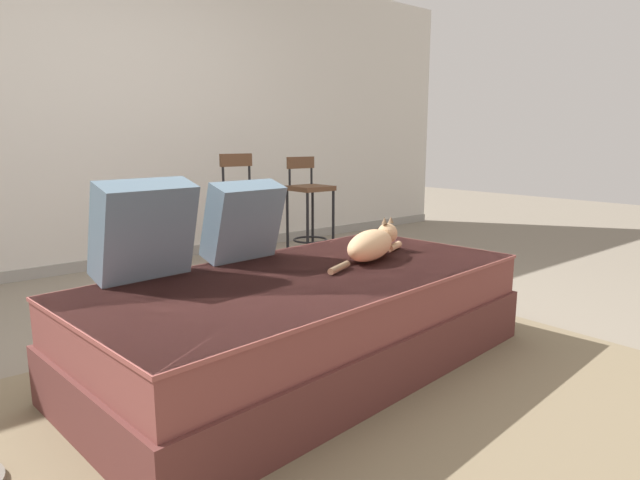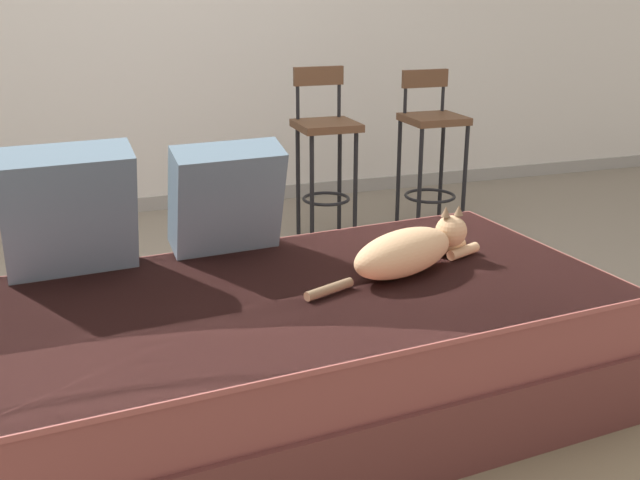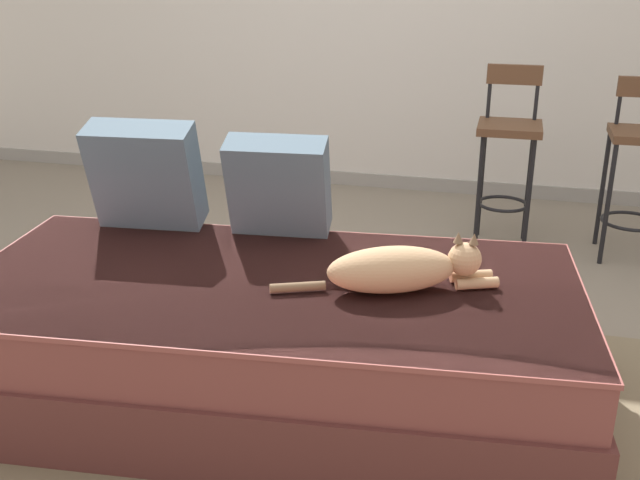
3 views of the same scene
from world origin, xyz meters
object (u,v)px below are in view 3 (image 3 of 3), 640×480
Objects in this scene: throw_pillow_middle at (279,186)px; bar_stool_near_window at (508,145)px; throw_pillow_corner at (146,175)px; bar_stool_by_doorway at (640,158)px; couch at (271,338)px; cat at (401,269)px.

throw_pillow_middle is 0.43× the size of bar_stool_near_window.
throw_pillow_corner is 0.53m from throw_pillow_middle.
throw_pillow_middle is 0.44× the size of bar_stool_by_doorway.
bar_stool_by_doorway is (1.47, 1.32, -0.14)m from throw_pillow_middle.
throw_pillow_middle is 1.98m from bar_stool_by_doorway.
throw_pillow_middle reaches higher than couch.
throw_pillow_middle is (0.52, 0.05, -0.02)m from throw_pillow_corner.
bar_stool_near_window is at bearing 45.45° from throw_pillow_corner.
bar_stool_by_doorway is at bearing 34.50° from throw_pillow_corner.
bar_stool_by_doorway reaches higher than couch.
bar_stool_by_doorway is at bearing 41.96° from throw_pillow_middle.
throw_pillow_corner is 0.48× the size of bar_stool_by_doorway.
throw_pillow_corner is at bearing -145.50° from bar_stool_by_doorway.
throw_pillow_corner is 1.11m from cat.
bar_stool_near_window is at bearing 179.90° from bar_stool_by_doorway.
bar_stool_near_window reaches higher than couch.
bar_stool_by_doorway is (1.99, 1.37, -0.15)m from throw_pillow_corner.
cat is 0.76× the size of bar_stool_near_window.
bar_stool_near_window is (0.30, 1.70, 0.02)m from cat.
bar_stool_by_doorway reaches higher than throw_pillow_middle.
cat is at bearing -119.03° from bar_stool_by_doorway.
throw_pillow_corner is 0.61× the size of cat.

